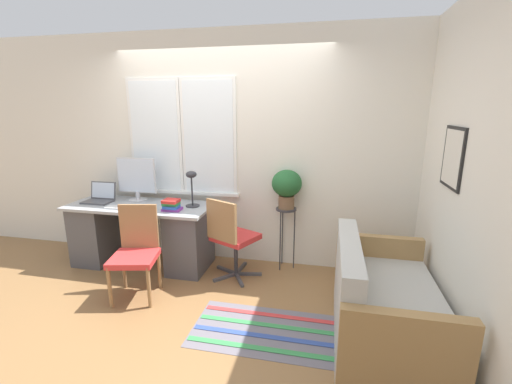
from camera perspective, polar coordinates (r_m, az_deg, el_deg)
name	(u,v)px	position (r m, az deg, el deg)	size (l,w,h in m)	color
ground_plane	(204,284)	(3.85, -8.60, -14.99)	(14.00, 14.00, 0.00)	olive
wall_back_with_window	(221,150)	(4.11, -5.89, 6.92)	(9.00, 0.12, 2.70)	white
wall_right_with_picture	(449,168)	(3.32, 29.50, 3.48)	(0.08, 9.00, 2.70)	white
desk	(142,233)	(4.32, -18.42, -6.51)	(1.68, 0.66, 0.74)	#9EA3A8
laptop	(100,198)	(4.53, -24.60, -0.84)	(0.33, 0.25, 0.23)	#4C4C51
monitor	(137,179)	(4.36, -19.29, 2.10)	(0.49, 0.22, 0.52)	silver
keyboard	(121,208)	(4.13, -21.54, -2.46)	(0.36, 0.12, 0.02)	silver
mouse	(142,209)	(3.97, -18.46, -2.71)	(0.04, 0.07, 0.04)	silver
desk_lamp	(192,182)	(3.93, -10.69, 1.71)	(0.16, 0.16, 0.41)	#2D2D33
book_stack	(171,205)	(3.87, -13.92, -2.12)	(0.21, 0.17, 0.13)	purple
desk_chair_wooden	(136,250)	(3.64, -19.40, -9.13)	(0.50, 0.51, 0.90)	olive
office_chair_swivel	(231,236)	(3.75, -4.14, -7.34)	(0.57, 0.59, 0.92)	#47474C
couch_loveseat	(382,307)	(3.06, 20.21, -17.57)	(0.79, 1.38, 0.82)	beige
plant_stand	(286,217)	(3.95, 5.03, -4.23)	(0.24, 0.24, 0.73)	#333338
potted_plant	(287,186)	(3.85, 5.14, 1.07)	(0.34, 0.34, 0.44)	brown
floor_rug_striped	(284,333)	(3.12, 4.71, -22.41)	(1.56, 0.69, 0.01)	slate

